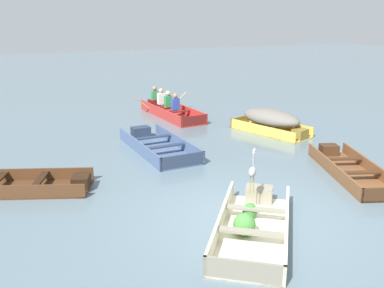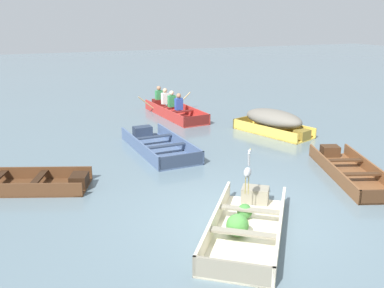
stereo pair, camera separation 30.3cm
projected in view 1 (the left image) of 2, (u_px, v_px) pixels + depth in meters
The scene contains 8 objects.
ground_plane at pixel (245, 216), 8.23m from camera, with size 80.00×80.00×0.00m, color slate.
dinghy_cream_foreground at pixel (252, 223), 7.65m from camera, with size 2.77×3.12×0.43m.
skiff_slate_blue_near_moored at pixel (157, 145), 12.29m from camera, with size 1.37×3.34×0.36m.
skiff_yellow_mid_moored at pixel (271, 120), 13.92m from camera, with size 1.81×2.79×0.79m.
skiff_dark_varnish_far_moored at pixel (25, 186), 9.42m from camera, with size 3.26×2.12×0.32m.
skiff_wooden_brown_outer_moored at pixel (349, 169), 10.46m from camera, with size 2.08×3.40×0.32m.
rowboat_red_with_crew at pixel (169, 109), 16.51m from camera, with size 2.27×3.69×0.93m.
heron_on_dinghy at pixel (253, 170), 8.06m from camera, with size 0.35×0.40×0.84m.
Camera 1 is at (-4.01, -6.39, 3.71)m, focal length 40.00 mm.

